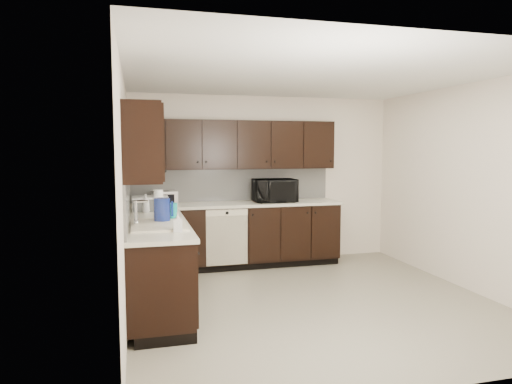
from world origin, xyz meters
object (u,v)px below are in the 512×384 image
(sink, at_px, (159,231))
(toaster_oven, at_px, (165,198))
(microwave, at_px, (275,190))
(storage_bin, at_px, (150,204))
(blue_pitcher, at_px, (162,210))

(sink, height_order, toaster_oven, sink)
(microwave, height_order, toaster_oven, microwave)
(sink, distance_m, toaster_oven, 1.69)
(storage_bin, xyz_separation_m, blue_pitcher, (0.09, -0.99, 0.05))
(toaster_oven, bearing_deg, microwave, -15.16)
(toaster_oven, xyz_separation_m, blue_pitcher, (-0.11, -1.49, 0.03))
(sink, distance_m, blue_pitcher, 0.27)
(blue_pitcher, bearing_deg, toaster_oven, 68.63)
(microwave, bearing_deg, storage_bin, -163.92)
(toaster_oven, height_order, blue_pitcher, blue_pitcher)
(sink, relative_size, storage_bin, 1.94)
(microwave, bearing_deg, blue_pitcher, -138.02)
(storage_bin, distance_m, blue_pitcher, 1.00)
(toaster_oven, relative_size, blue_pitcher, 1.20)
(sink, distance_m, microwave, 2.42)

